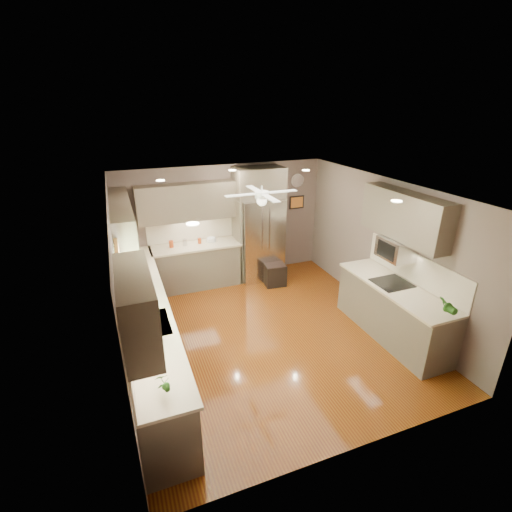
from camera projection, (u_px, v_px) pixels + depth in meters
floor at (267, 333)px, 6.41m from camera, size 5.00×5.00×0.00m
ceiling at (269, 190)px, 5.44m from camera, size 5.00×5.00×0.00m
wall_back at (224, 223)px, 8.08m from camera, size 4.50×0.00×4.50m
wall_front at (364, 362)px, 3.78m from camera, size 4.50×0.00×4.50m
wall_left at (120, 291)px, 5.18m from camera, size 0.00×5.00×5.00m
wall_right at (383, 248)px, 6.67m from camera, size 0.00×5.00×5.00m
canister_a at (171, 244)px, 7.52m from camera, size 0.10×0.10×0.14m
canister_b at (185, 242)px, 7.63m from camera, size 0.12×0.12×0.14m
canister_d at (200, 241)px, 7.75m from camera, size 0.09×0.09×0.11m
soap_bottle at (137, 301)px, 5.35m from camera, size 0.11×0.11×0.19m
potted_plant_left at (162, 382)px, 3.75m from camera, size 0.15×0.11×0.27m
potted_plant_right at (447, 306)px, 5.08m from camera, size 0.19×0.16×0.33m
bowl at (212, 241)px, 7.82m from camera, size 0.25×0.25×0.05m
left_run at (147, 327)px, 5.70m from camera, size 0.65×4.70×1.45m
back_run at (196, 265)px, 7.88m from camera, size 1.85×0.65×1.45m
uppers at (210, 222)px, 6.05m from camera, size 4.50×4.70×0.95m
window at (121, 287)px, 4.64m from camera, size 0.05×1.12×0.92m
sink at (150, 326)px, 4.99m from camera, size 0.50×0.70×0.32m
refrigerator at (259, 226)px, 8.04m from camera, size 1.06×0.75×2.45m
right_run at (393, 310)px, 6.18m from camera, size 0.70×2.20×1.45m
microwave at (396, 249)px, 6.04m from camera, size 0.43×0.55×0.34m
ceiling_fan at (262, 196)px, 5.77m from camera, size 1.18×1.18×0.32m
recessed_lights at (257, 185)px, 5.78m from camera, size 2.84×3.14×0.01m
wall_clock at (298, 180)px, 8.33m from camera, size 0.30×0.03×0.30m
framed_print at (297, 202)px, 8.52m from camera, size 0.36×0.03×0.30m
stool at (274, 274)px, 8.04m from camera, size 0.48×0.48×0.50m
paper_towel at (151, 330)px, 4.60m from camera, size 0.13×0.13×0.32m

